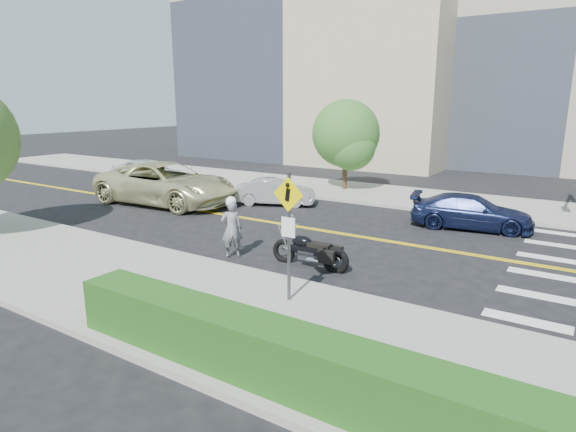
{
  "coord_description": "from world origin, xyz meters",
  "views": [
    {
      "loc": [
        9.86,
        -15.12,
        4.66
      ],
      "look_at": [
        2.02,
        -2.96,
        1.2
      ],
      "focal_mm": 30.0,
      "sensor_mm": 36.0,
      "label": 1
    }
  ],
  "objects_px": {
    "parked_car_white": "(149,172)",
    "parked_car_silver": "(275,192)",
    "motorcycle": "(310,243)",
    "motorcyclist": "(232,227)",
    "pedestrian_sign": "(289,224)",
    "parked_car_blue": "(471,212)",
    "suv": "(166,184)"
  },
  "relations": [
    {
      "from": "parked_car_white",
      "to": "suv",
      "type": "bearing_deg",
      "value": -131.22
    },
    {
      "from": "pedestrian_sign",
      "to": "motorcyclist",
      "type": "height_order",
      "value": "pedestrian_sign"
    },
    {
      "from": "parked_car_silver",
      "to": "pedestrian_sign",
      "type": "bearing_deg",
      "value": -167.03
    },
    {
      "from": "parked_car_white",
      "to": "parked_car_silver",
      "type": "xyz_separation_m",
      "value": [
        8.9,
        -0.42,
        -0.17
      ]
    },
    {
      "from": "pedestrian_sign",
      "to": "parked_car_white",
      "type": "distance_m",
      "value": 18.29
    },
    {
      "from": "motorcycle",
      "to": "suv",
      "type": "height_order",
      "value": "suv"
    },
    {
      "from": "parked_car_white",
      "to": "parked_car_blue",
      "type": "bearing_deg",
      "value": -97.62
    },
    {
      "from": "motorcyclist",
      "to": "parked_car_silver",
      "type": "distance_m",
      "value": 7.75
    },
    {
      "from": "pedestrian_sign",
      "to": "parked_car_silver",
      "type": "bearing_deg",
      "value": 125.91
    },
    {
      "from": "pedestrian_sign",
      "to": "parked_car_blue",
      "type": "xyz_separation_m",
      "value": [
        1.92,
        9.63,
        -1.33
      ]
    },
    {
      "from": "motorcyclist",
      "to": "parked_car_silver",
      "type": "bearing_deg",
      "value": -110.13
    },
    {
      "from": "motorcyclist",
      "to": "parked_car_blue",
      "type": "xyz_separation_m",
      "value": [
        5.34,
        7.52,
        -0.31
      ]
    },
    {
      "from": "motorcyclist",
      "to": "suv",
      "type": "xyz_separation_m",
      "value": [
        -7.54,
        4.45,
        0.01
      ]
    },
    {
      "from": "suv",
      "to": "parked_car_silver",
      "type": "height_order",
      "value": "suv"
    },
    {
      "from": "suv",
      "to": "parked_car_blue",
      "type": "xyz_separation_m",
      "value": [
        12.89,
        3.06,
        -0.32
      ]
    },
    {
      "from": "motorcycle",
      "to": "parked_car_blue",
      "type": "xyz_separation_m",
      "value": [
        2.87,
        7.03,
        -0.09
      ]
    },
    {
      "from": "suv",
      "to": "parked_car_white",
      "type": "distance_m",
      "value": 5.48
    },
    {
      "from": "parked_car_white",
      "to": "motorcycle",
      "type": "bearing_deg",
      "value": -123.38
    },
    {
      "from": "parked_car_white",
      "to": "motorcyclist",
      "type": "bearing_deg",
      "value": -129.44
    },
    {
      "from": "motorcyclist",
      "to": "suv",
      "type": "height_order",
      "value": "suv"
    },
    {
      "from": "pedestrian_sign",
      "to": "parked_car_blue",
      "type": "relative_size",
      "value": 0.69
    },
    {
      "from": "pedestrian_sign",
      "to": "motorcyclist",
      "type": "bearing_deg",
      "value": 148.26
    },
    {
      "from": "motorcyclist",
      "to": "parked_car_blue",
      "type": "distance_m",
      "value": 9.23
    },
    {
      "from": "parked_car_blue",
      "to": "suv",
      "type": "bearing_deg",
      "value": 92.59
    },
    {
      "from": "suv",
      "to": "motorcycle",
      "type": "bearing_deg",
      "value": -115.38
    },
    {
      "from": "suv",
      "to": "parked_car_white",
      "type": "relative_size",
      "value": 1.53
    },
    {
      "from": "pedestrian_sign",
      "to": "parked_car_silver",
      "type": "xyz_separation_m",
      "value": [
        -6.63,
        9.16,
        -1.36
      ]
    },
    {
      "from": "parked_car_silver",
      "to": "parked_car_blue",
      "type": "height_order",
      "value": "parked_car_blue"
    },
    {
      "from": "parked_car_silver",
      "to": "motorcycle",
      "type": "bearing_deg",
      "value": -162.05
    },
    {
      "from": "parked_car_white",
      "to": "pedestrian_sign",
      "type": "bearing_deg",
      "value": -129.46
    },
    {
      "from": "pedestrian_sign",
      "to": "parked_car_silver",
      "type": "relative_size",
      "value": 0.83
    },
    {
      "from": "pedestrian_sign",
      "to": "parked_car_white",
      "type": "height_order",
      "value": "pedestrian_sign"
    }
  ]
}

